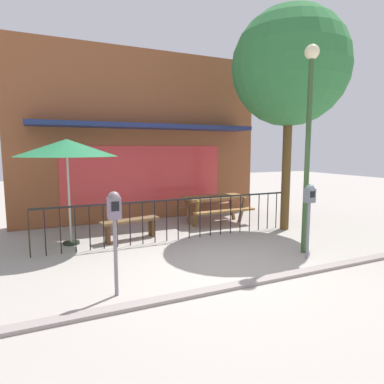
% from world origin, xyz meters
% --- Properties ---
extents(ground, '(40.00, 40.00, 0.00)m').
position_xyz_m(ground, '(0.00, 0.00, 0.00)').
color(ground, '#A59D94').
extents(pub_storefront, '(7.42, 1.36, 4.96)m').
position_xyz_m(pub_storefront, '(0.00, 4.84, 2.47)').
color(pub_storefront, '#5C2620').
rests_on(pub_storefront, ground).
extents(patio_fence_front, '(6.25, 0.04, 0.97)m').
position_xyz_m(patio_fence_front, '(0.00, 2.09, 0.66)').
color(patio_fence_front, black).
rests_on(patio_fence_front, ground).
extents(picnic_table_left, '(1.83, 1.40, 0.79)m').
position_xyz_m(picnic_table_left, '(1.63, 3.31, 0.61)').
color(picnic_table_left, brown).
rests_on(picnic_table_left, ground).
extents(patio_umbrella, '(2.14, 2.14, 2.32)m').
position_xyz_m(patio_umbrella, '(-2.31, 2.75, 2.12)').
color(patio_umbrella, black).
rests_on(patio_umbrella, ground).
extents(patio_bench, '(1.44, 0.58, 0.48)m').
position_xyz_m(patio_bench, '(-1.01, 2.58, 0.35)').
color(patio_bench, brown).
rests_on(patio_bench, ground).
extents(parking_meter_near, '(0.18, 0.17, 1.52)m').
position_xyz_m(parking_meter_near, '(-1.94, -0.30, 1.17)').
color(parking_meter_near, gray).
rests_on(parking_meter_near, ground).
extents(parking_meter_far, '(0.18, 0.17, 1.45)m').
position_xyz_m(parking_meter_far, '(1.76, -0.19, 1.12)').
color(parking_meter_far, slate).
rests_on(parking_meter_far, ground).
extents(street_tree, '(2.90, 2.90, 5.58)m').
position_xyz_m(street_tree, '(2.95, 1.89, 4.12)').
color(street_tree, brown).
rests_on(street_tree, ground).
extents(street_lamp, '(0.28, 0.28, 4.07)m').
position_xyz_m(street_lamp, '(1.96, 0.13, 2.65)').
color(street_lamp, '#304F28').
rests_on(street_lamp, ground).
extents(curb_edge, '(10.38, 0.20, 0.11)m').
position_xyz_m(curb_edge, '(0.00, -0.77, 0.00)').
color(curb_edge, gray).
rests_on(curb_edge, ground).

